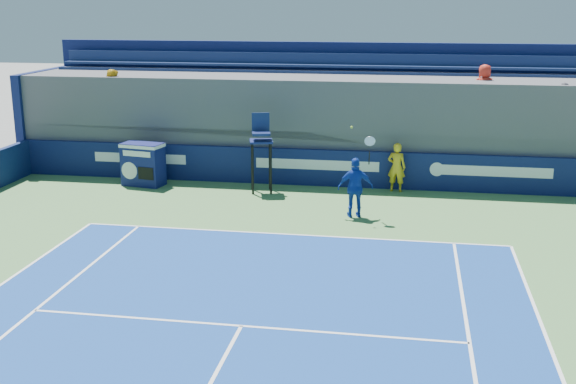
% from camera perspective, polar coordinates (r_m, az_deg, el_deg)
% --- Properties ---
extents(ball_person, '(0.62, 0.45, 1.56)m').
position_cam_1_polar(ball_person, '(22.86, 8.57, 1.95)').
color(ball_person, gold).
rests_on(ball_person, apron).
extents(back_hoarding, '(20.40, 0.21, 1.20)m').
position_cam_1_polar(back_hoarding, '(23.40, 2.33, 1.93)').
color(back_hoarding, '#0C1545').
rests_on(back_hoarding, ground).
extents(match_clock, '(1.43, 0.94, 1.40)m').
position_cam_1_polar(match_clock, '(23.86, -11.39, 2.25)').
color(match_clock, '#101651').
rests_on(match_clock, ground).
extents(umpire_chair, '(0.85, 0.85, 2.48)m').
position_cam_1_polar(umpire_chair, '(22.45, -2.14, 3.80)').
color(umpire_chair, black).
rests_on(umpire_chair, ground).
extents(tennis_player, '(1.04, 0.60, 2.57)m').
position_cam_1_polar(tennis_player, '(19.98, 5.36, 0.36)').
color(tennis_player, '#1335A1').
rests_on(tennis_player, apron).
extents(stadium_seating, '(21.00, 4.05, 4.40)m').
position_cam_1_polar(stadium_seating, '(25.16, 2.94, 5.70)').
color(stadium_seating, '#49494E').
rests_on(stadium_seating, ground).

